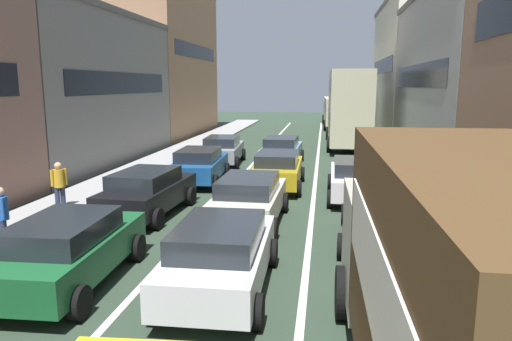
% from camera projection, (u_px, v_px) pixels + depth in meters
% --- Properties ---
extents(sidewalk_left, '(2.60, 64.00, 0.14)m').
position_uv_depth(sidewalk_left, '(146.00, 169.00, 23.36)').
color(sidewalk_left, '#999999').
rests_on(sidewalk_left, ground).
extents(lane_stripe_left, '(0.16, 60.00, 0.01)m').
position_uv_depth(lane_stripe_left, '(245.00, 172.00, 22.66)').
color(lane_stripe_left, silver).
rests_on(lane_stripe_left, ground).
extents(lane_stripe_right, '(0.16, 60.00, 0.01)m').
position_uv_depth(lane_stripe_right, '(316.00, 174.00, 22.18)').
color(lane_stripe_right, silver).
rests_on(lane_stripe_right, ground).
extents(building_row_left, '(7.20, 43.90, 12.70)m').
position_uv_depth(building_row_left, '(83.00, 69.00, 27.37)').
color(building_row_left, '#936B5B').
rests_on(building_row_left, ground).
extents(building_row_right, '(7.20, 43.90, 11.16)m').
position_uv_depth(building_row_right, '(498.00, 64.00, 21.71)').
color(building_row_right, beige).
rests_on(building_row_right, ground).
extents(removalist_box_truck, '(2.79, 7.73, 3.58)m').
position_uv_depth(removalist_box_truck, '(472.00, 288.00, 5.19)').
color(removalist_box_truck, '#B7B29E').
rests_on(removalist_box_truck, ground).
extents(sedan_centre_lane_second, '(2.13, 4.33, 1.49)m').
position_uv_depth(sedan_centre_lane_second, '(221.00, 254.00, 9.54)').
color(sedan_centre_lane_second, silver).
rests_on(sedan_centre_lane_second, ground).
extents(wagon_left_lane_second, '(2.18, 4.36, 1.49)m').
position_uv_depth(wagon_left_lane_second, '(68.00, 249.00, 9.85)').
color(wagon_left_lane_second, '#19592D').
rests_on(wagon_left_lane_second, ground).
extents(hatchback_centre_lane_third, '(2.12, 4.33, 1.49)m').
position_uv_depth(hatchback_centre_lane_third, '(249.00, 198.00, 14.19)').
color(hatchback_centre_lane_third, beige).
rests_on(hatchback_centre_lane_third, ground).
extents(sedan_left_lane_third, '(2.26, 4.40, 1.49)m').
position_uv_depth(sedan_left_lane_third, '(147.00, 191.00, 15.17)').
color(sedan_left_lane_third, black).
rests_on(sedan_left_lane_third, ground).
extents(coupe_centre_lane_fourth, '(2.07, 4.31, 1.49)m').
position_uv_depth(coupe_centre_lane_fourth, '(278.00, 169.00, 19.15)').
color(coupe_centre_lane_fourth, '#B29319').
rests_on(coupe_centre_lane_fourth, ground).
extents(sedan_left_lane_fourth, '(2.23, 4.38, 1.49)m').
position_uv_depth(sedan_left_lane_fourth, '(199.00, 165.00, 20.16)').
color(sedan_left_lane_fourth, '#194C8C').
rests_on(sedan_left_lane_fourth, ground).
extents(sedan_centre_lane_fifth, '(2.18, 4.36, 1.49)m').
position_uv_depth(sedan_centre_lane_fifth, '(282.00, 150.00, 24.62)').
color(sedan_centre_lane_fifth, '#759EB7').
rests_on(sedan_centre_lane_fifth, ground).
extents(sedan_left_lane_fifth, '(2.26, 4.40, 1.49)m').
position_uv_depth(sedan_left_lane_fifth, '(223.00, 149.00, 24.86)').
color(sedan_left_lane_fifth, gray).
rests_on(sedan_left_lane_fifth, ground).
extents(sedan_right_lane_behind_truck, '(2.30, 4.41, 1.49)m').
position_uv_depth(sedan_right_lane_behind_truck, '(379.00, 214.00, 12.50)').
color(sedan_right_lane_behind_truck, '#A51E1E').
rests_on(sedan_right_lane_behind_truck, ground).
extents(wagon_right_lane_far, '(2.11, 4.32, 1.49)m').
position_uv_depth(wagon_right_lane_far, '(356.00, 178.00, 17.28)').
color(wagon_right_lane_far, silver).
rests_on(wagon_right_lane_far, ground).
extents(bus_mid_queue_primary, '(2.84, 10.51, 5.06)m').
position_uv_depth(bus_mid_queue_primary, '(348.00, 105.00, 31.81)').
color(bus_mid_queue_primary, '#BFB793').
rests_on(bus_mid_queue_primary, ground).
extents(bus_far_queue_secondary, '(2.99, 10.56, 2.90)m').
position_uv_depth(bus_far_queue_secondary, '(338.00, 110.00, 45.79)').
color(bus_far_queue_secondary, '#BFB793').
rests_on(bus_far_queue_secondary, ground).
extents(pedestrian_near_kerb, '(0.41, 0.41, 1.66)m').
position_uv_depth(pedestrian_near_kerb, '(2.00, 215.00, 11.87)').
color(pedestrian_near_kerb, '#262D47').
rests_on(pedestrian_near_kerb, ground).
extents(pedestrian_far_sidewalk, '(0.39, 0.43, 1.66)m').
position_uv_depth(pedestrian_far_sidewalk, '(59.00, 183.00, 15.64)').
color(pedestrian_far_sidewalk, '#262D47').
rests_on(pedestrian_far_sidewalk, ground).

